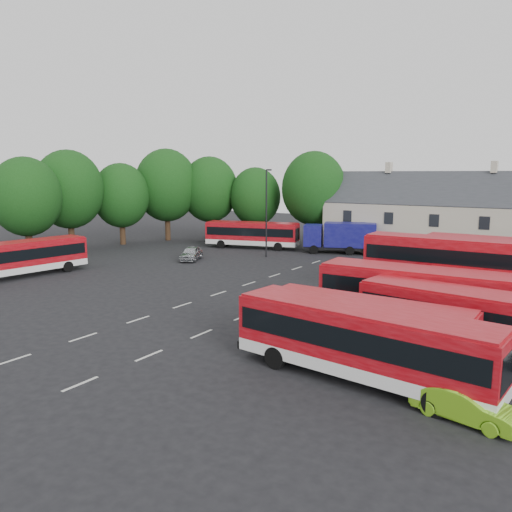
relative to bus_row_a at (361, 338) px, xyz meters
The scene contains 17 objects.
ground 16.51m from the bus_row_a, 154.13° to the left, with size 140.00×140.00×0.00m, color black.
lane_markings 15.42m from the bus_row_a, 143.24° to the left, with size 5.15×33.80×0.01m.
treeline 44.56m from the bus_row_a, 143.24° to the left, with size 29.92×32.59×12.01m.
terrace_houses 37.21m from the bus_row_a, 91.17° to the left, with size 35.70×7.13×10.06m.
bus_row_a is the anchor object (origin of this frame).
bus_row_b 3.12m from the bus_row_a, 107.29° to the left, with size 10.02×2.40×2.83m.
bus_row_c 6.96m from the bus_row_a, 61.03° to the left, with size 11.40×3.83×3.16m.
bus_row_d 9.24m from the bus_row_a, 88.65° to the left, with size 12.22×3.27×3.43m.
bus_row_e 14.26m from the bus_row_a, 73.71° to the left, with size 10.04×3.71×2.77m.
bus_dd_south 15.65m from the bus_row_a, 90.25° to the left, with size 11.09×2.75×4.53m.
bus_dd_north 20.50m from the bus_row_a, 83.26° to the left, with size 10.24×2.47×4.19m.
bus_west 32.94m from the bus_row_a, behind, with size 3.56×11.06×3.07m.
bus_north 38.77m from the bus_row_a, 130.82° to the left, with size 11.24×5.43×3.10m.
box_truck 35.00m from the bus_row_a, 115.37° to the left, with size 8.17×5.11×3.42m.
silver_car 32.22m from the bus_row_a, 143.73° to the left, with size 1.67×4.14×1.41m, color #ACAFB4.
lime_car 4.83m from the bus_row_a, 14.99° to the right, with size 1.31×3.76×1.24m, color #76BE1D.
lamppost 32.53m from the bus_row_a, 129.47° to the left, with size 0.64×0.30×9.24m.
Camera 1 is at (22.23, -26.51, 8.82)m, focal length 35.00 mm.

